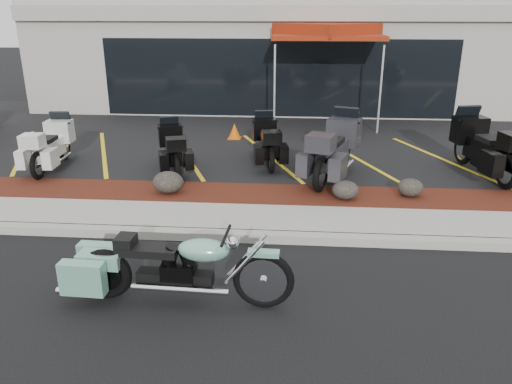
# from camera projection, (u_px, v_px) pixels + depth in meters

# --- Properties ---
(ground) EXTENTS (90.00, 90.00, 0.00)m
(ground) POSITION_uv_depth(u_px,v_px,m) (250.00, 266.00, 7.67)
(ground) COLOR black
(ground) RESTS_ON ground
(curb) EXTENTS (24.00, 0.25, 0.15)m
(curb) POSITION_uv_depth(u_px,v_px,m) (255.00, 236.00, 8.49)
(curb) COLOR gray
(curb) RESTS_ON ground
(sidewalk) EXTENTS (24.00, 1.20, 0.15)m
(sidewalk) POSITION_uv_depth(u_px,v_px,m) (258.00, 220.00, 9.14)
(sidewalk) COLOR gray
(sidewalk) RESTS_ON ground
(mulch_bed) EXTENTS (24.00, 1.20, 0.16)m
(mulch_bed) POSITION_uv_depth(u_px,v_px,m) (262.00, 197.00, 10.27)
(mulch_bed) COLOR #33100B
(mulch_bed) RESTS_ON ground
(upper_lot) EXTENTS (26.00, 9.60, 0.15)m
(upper_lot) POSITION_uv_depth(u_px,v_px,m) (274.00, 135.00, 15.32)
(upper_lot) COLOR black
(upper_lot) RESTS_ON ground
(dealership_building) EXTENTS (18.00, 8.16, 4.00)m
(dealership_building) POSITION_uv_depth(u_px,v_px,m) (281.00, 53.00, 20.52)
(dealership_building) COLOR gray
(dealership_building) RESTS_ON ground
(boulder_left) EXTENTS (0.64, 0.53, 0.45)m
(boulder_left) POSITION_uv_depth(u_px,v_px,m) (168.00, 182.00, 10.20)
(boulder_left) COLOR black
(boulder_left) RESTS_ON mulch_bed
(boulder_mid) EXTENTS (0.53, 0.44, 0.37)m
(boulder_mid) POSITION_uv_depth(u_px,v_px,m) (345.00, 190.00, 9.87)
(boulder_mid) COLOR black
(boulder_mid) RESTS_ON mulch_bed
(boulder_right) EXTENTS (0.52, 0.43, 0.37)m
(boulder_right) POSITION_uv_depth(u_px,v_px,m) (410.00, 187.00, 10.02)
(boulder_right) COLOR black
(boulder_right) RESTS_ON mulch_bed
(hero_cruiser) EXTENTS (3.06, 0.89, 1.07)m
(hero_cruiser) POSITION_uv_depth(u_px,v_px,m) (263.00, 272.00, 6.42)
(hero_cruiser) COLOR #6CA88F
(hero_cruiser) RESTS_ON ground
(touring_white) EXTENTS (0.94, 2.16, 1.23)m
(touring_white) POSITION_uv_depth(u_px,v_px,m) (62.00, 136.00, 12.35)
(touring_white) COLOR silver
(touring_white) RESTS_ON upper_lot
(touring_black_front) EXTENTS (1.35, 2.12, 1.15)m
(touring_black_front) POSITION_uv_depth(u_px,v_px,m) (170.00, 139.00, 12.19)
(touring_black_front) COLOR black
(touring_black_front) RESTS_ON upper_lot
(touring_black_mid) EXTENTS (1.13, 2.15, 1.19)m
(touring_black_mid) POSITION_uv_depth(u_px,v_px,m) (264.00, 133.00, 12.71)
(touring_black_mid) COLOR black
(touring_black_mid) RESTS_ON upper_lot
(touring_grey) EXTENTS (1.77, 2.70, 1.47)m
(touring_grey) POSITION_uv_depth(u_px,v_px,m) (345.00, 138.00, 11.66)
(touring_grey) COLOR #2F2F34
(touring_grey) RESTS_ON upper_lot
(touring_black_rear) EXTENTS (1.41, 2.62, 1.44)m
(touring_black_rear) POSITION_uv_depth(u_px,v_px,m) (465.00, 135.00, 11.96)
(touring_black_rear) COLOR black
(touring_black_rear) RESTS_ON upper_lot
(traffic_cone) EXTENTS (0.42, 0.42, 0.44)m
(traffic_cone) POSITION_uv_depth(u_px,v_px,m) (234.00, 131.00, 14.56)
(traffic_cone) COLOR #D55307
(traffic_cone) RESTS_ON upper_lot
(popup_canopy) EXTENTS (3.93, 3.93, 3.16)m
(popup_canopy) POSITION_uv_depth(u_px,v_px,m) (327.00, 32.00, 15.90)
(popup_canopy) COLOR silver
(popup_canopy) RESTS_ON upper_lot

